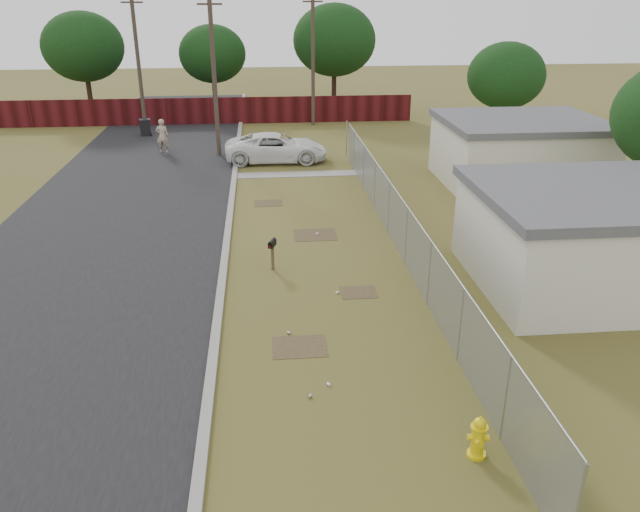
{
  "coord_description": "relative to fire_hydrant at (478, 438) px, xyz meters",
  "views": [
    {
      "loc": [
        -1.58,
        -18.96,
        8.52
      ],
      "look_at": [
        0.05,
        -1.61,
        1.1
      ],
      "focal_mm": 35.0,
      "sensor_mm": 36.0,
      "label": 1
    }
  ],
  "objects": [
    {
      "name": "chainlink_fence",
      "position": [
        0.68,
        10.47,
        0.36
      ],
      "size": [
        0.1,
        27.06,
        2.02
      ],
      "color": "gray",
      "rests_on": "ground"
    },
    {
      "name": "mailbox",
      "position": [
        -3.8,
        9.41,
        0.4
      ],
      "size": [
        0.29,
        0.46,
        1.07
      ],
      "color": "brown",
      "rests_on": "ground"
    },
    {
      "name": "trash_bin",
      "position": [
        -11.38,
        31.05,
        0.09
      ],
      "size": [
        0.84,
        0.82,
        1.04
      ],
      "color": "black",
      "rests_on": "ground"
    },
    {
      "name": "pickup_truck",
      "position": [
        -3.24,
        23.69,
        0.32
      ],
      "size": [
        5.51,
        2.63,
        1.52
      ],
      "primitive_type": "imported",
      "rotation": [
        0.0,
        0.0,
        1.55
      ],
      "color": "white",
      "rests_on": "ground"
    },
    {
      "name": "scattered_litter",
      "position": [
        -2.65,
        5.99,
        -0.4
      ],
      "size": [
        1.72,
        10.36,
        0.07
      ],
      "color": "silver",
      "rests_on": "ground"
    },
    {
      "name": "street",
      "position": [
        -9.19,
        17.5,
        -0.42
      ],
      "size": [
        15.1,
        60.0,
        0.12
      ],
      "color": "black",
      "rests_on": "ground"
    },
    {
      "name": "fire_hydrant",
      "position": [
        0.0,
        0.0,
        0.0
      ],
      "size": [
        0.44,
        0.45,
        0.94
      ],
      "color": "yellow",
      "rests_on": "ground"
    },
    {
      "name": "pedestrian",
      "position": [
        -9.6,
        26.19,
        0.53
      ],
      "size": [
        0.76,
        0.54,
        1.94
      ],
      "primitive_type": "imported",
      "rotation": [
        0.0,
        0.0,
        3.03
      ],
      "color": "tan",
      "rests_on": "ground"
    },
    {
      "name": "ground",
      "position": [
        -2.44,
        9.44,
        -0.44
      ],
      "size": [
        120.0,
        120.0,
        0.0
      ],
      "primitive_type": "plane",
      "color": "brown",
      "rests_on": "ground"
    },
    {
      "name": "houses",
      "position": [
        7.26,
        12.58,
        1.12
      ],
      "size": [
        9.3,
        17.24,
        3.1
      ],
      "color": "silver",
      "rests_on": "ground"
    },
    {
      "name": "utility_poles",
      "position": [
        -6.1,
        30.11,
        4.25
      ],
      "size": [
        12.6,
        8.24,
        9.0
      ],
      "color": "#43372C",
      "rests_on": "ground"
    },
    {
      "name": "privacy_fence",
      "position": [
        -8.44,
        34.44,
        0.46
      ],
      "size": [
        30.0,
        0.12,
        1.8
      ],
      "primitive_type": "cube",
      "color": "#4B1014",
      "rests_on": "ground"
    },
    {
      "name": "horizon_trees",
      "position": [
        -1.6,
        33.0,
        4.19
      ],
      "size": [
        33.32,
        31.94,
        7.78
      ],
      "color": "#352418",
      "rests_on": "ground"
    }
  ]
}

